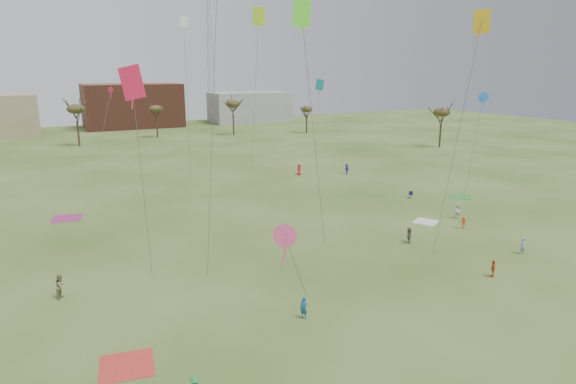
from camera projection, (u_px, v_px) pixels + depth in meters
name	position (u px, v px, depth m)	size (l,w,h in m)	color
ground	(363.00, 302.00, 35.85)	(260.00, 260.00, 0.00)	#2F4F18
flyer_near_right	(304.00, 308.00, 33.34)	(0.57, 0.38, 1.57)	#1D5C89
spectator_fore_a	(493.00, 268.00, 40.03)	(0.83, 0.35, 1.42)	#CB4622
spectator_fore_b	(61.00, 286.00, 36.27)	(0.90, 0.70, 1.85)	#898257
spectator_fore_c	(409.00, 235.00, 47.84)	(1.42, 0.45, 1.53)	brown
flyer_mid_b	(463.00, 222.00, 52.04)	(0.91, 0.52, 1.41)	#C85C25
flyer_mid_c	(523.00, 246.00, 44.96)	(0.57, 0.37, 1.56)	#7698C5
spectator_mid_e	(458.00, 211.00, 55.59)	(0.81, 0.63, 1.66)	white
flyer_far_b	(299.00, 169.00, 78.14)	(0.84, 0.55, 1.72)	red
flyer_far_c	(347.00, 169.00, 78.65)	(1.07, 0.61, 1.65)	navy
blanket_red	(127.00, 366.00, 28.18)	(2.96, 2.96, 0.03)	red
blanket_cream	(426.00, 222.00, 54.46)	(2.39, 2.39, 0.03)	white
blanket_plum	(67.00, 218.00, 55.74)	(3.11, 3.11, 0.03)	#992F6B
blanket_olive	(460.00, 197.00, 65.06)	(2.72, 2.72, 0.03)	#338E36
camp_chair_right	(410.00, 196.00, 64.37)	(0.74, 0.74, 0.87)	#17153B
kites_aloft	(241.00, 48.00, 50.62)	(58.83, 56.44, 24.18)	red
tree_line	(128.00, 115.00, 101.46)	(117.44, 49.32, 8.91)	#3A2B1E
building_brick	(132.00, 105.00, 140.57)	(26.00, 16.00, 12.00)	brown
building_grey	(250.00, 107.00, 154.45)	(24.00, 12.00, 9.00)	gray
radio_tower	(210.00, 58.00, 152.58)	(1.51, 1.72, 41.00)	#9EA3A8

